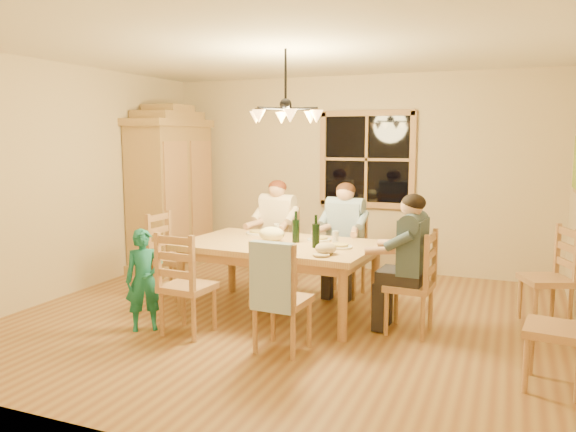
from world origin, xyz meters
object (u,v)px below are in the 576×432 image
at_px(chair_near_right, 282,317).
at_px(chair_spare_front, 554,349).
at_px(chair_near_left, 188,302).
at_px(adult_slate_man, 411,246).
at_px(chair_end_right, 409,301).
at_px(wine_bottle_b, 316,231).
at_px(chair_far_left, 277,263).
at_px(adult_woman, 277,220).
at_px(chandelier, 286,114).
at_px(chair_far_right, 344,270).
at_px(adult_plaid_man, 345,225).
at_px(dining_table, 279,252).
at_px(wine_bottle_a, 296,227).
at_px(armoire, 171,194).
at_px(child, 144,280).
at_px(chair_end_left, 173,272).
at_px(chair_spare_back, 545,294).

relative_size(chair_near_right, chair_spare_front, 1.00).
bearing_deg(chair_near_left, adult_slate_man, 26.57).
xyz_separation_m(chair_end_right, wine_bottle_b, (-0.94, -0.03, 0.62)).
bearing_deg(wine_bottle_b, chair_near_left, -141.43).
distance_m(chair_far_left, chair_spare_front, 3.57).
height_order(chair_end_right, adult_woman, adult_woman).
relative_size(chandelier, chair_far_right, 0.78).
xyz_separation_m(chandelier, adult_woman, (-0.58, 1.13, -1.24)).
relative_size(chair_end_right, adult_plaid_man, 1.13).
relative_size(chair_end_right, wine_bottle_b, 3.00).
distance_m(dining_table, chair_near_left, 1.12).
bearing_deg(chair_spare_front, dining_table, 77.52).
distance_m(chair_near_right, wine_bottle_a, 1.25).
xyz_separation_m(armoire, adult_slate_man, (3.66, -1.52, -0.22)).
xyz_separation_m(chair_near_left, wine_bottle_a, (0.71, 0.98, 0.62)).
xyz_separation_m(armoire, child, (1.28, -2.41, -0.56)).
distance_m(chair_far_right, wine_bottle_b, 1.20).
bearing_deg(chandelier, child, -144.72).
xyz_separation_m(chair_near_right, wine_bottle_b, (0.00, 0.86, 0.62)).
bearing_deg(chair_spare_front, chair_near_right, 98.42).
xyz_separation_m(wine_bottle_b, chair_spare_front, (2.15, -0.80, -0.62)).
height_order(adult_plaid_man, adult_slate_man, same).
xyz_separation_m(chandelier, chair_spare_front, (2.45, -0.75, -1.77)).
bearing_deg(armoire, adult_plaid_man, -10.79).
distance_m(chair_near_left, chair_end_left, 1.29).
xyz_separation_m(chair_far_right, chair_end_left, (-1.82, -0.83, 0.00)).
bearing_deg(chair_spare_back, chair_end_right, 98.86).
distance_m(chair_end_right, adult_woman, 2.17).
xyz_separation_m(chair_far_right, chair_near_left, (-1.00, -1.82, 0.00)).
relative_size(armoire, chair_near_left, 2.32).
bearing_deg(wine_bottle_b, chair_end_right, 1.70).
distance_m(dining_table, child, 1.40).
xyz_separation_m(chair_end_right, adult_plaid_man, (-0.94, 1.00, 0.54)).
height_order(armoire, chair_near_right, armoire).
xyz_separation_m(wine_bottle_b, child, (-1.44, -0.86, -0.43)).
relative_size(chandelier, armoire, 0.33).
bearing_deg(adult_slate_man, wine_bottle_b, 95.19).
relative_size(chandelier, chair_spare_front, 0.78).
distance_m(chair_far_left, adult_plaid_man, 1.04).
xyz_separation_m(chair_end_right, adult_woman, (-1.82, 1.05, 0.54)).
bearing_deg(wine_bottle_b, adult_woman, 129.28).
distance_m(adult_plaid_man, child, 2.40).
bearing_deg(chandelier, chair_near_right, -69.58).
bearing_deg(chair_spare_back, adult_plaid_man, 60.54).
relative_size(chair_end_left, adult_plaid_man, 1.13).
bearing_deg(wine_bottle_a, chair_near_right, -74.85).
relative_size(adult_slate_man, wine_bottle_a, 2.65).
distance_m(chair_near_left, wine_bottle_a, 1.36).
bearing_deg(armoire, adult_woman, -14.18).
bearing_deg(adult_woman, chair_near_left, 90.00).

